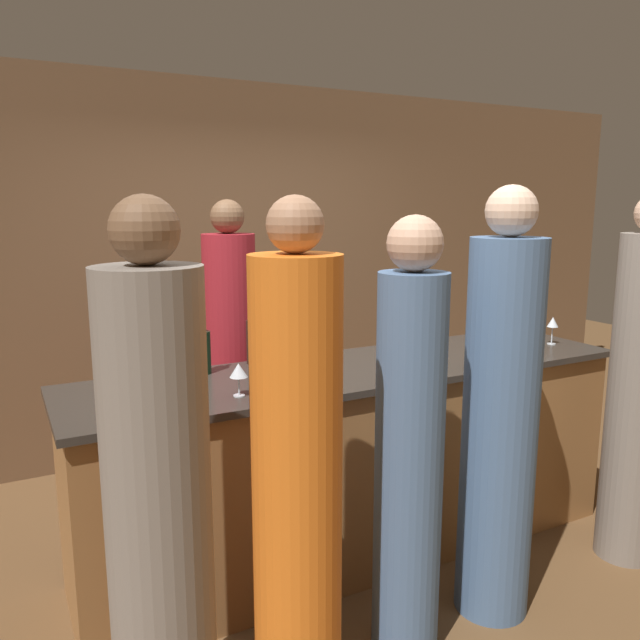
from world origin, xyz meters
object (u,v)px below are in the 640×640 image
at_px(bartender, 231,371).
at_px(guest_1, 500,421).
at_px(guest_3, 638,393).
at_px(guest_4, 409,453).
at_px(wine_bottle_1, 203,351).
at_px(guest_0, 297,482).
at_px(guest_2, 159,507).
at_px(wine_bottle_2, 471,347).
at_px(wine_bottle_0, 253,341).

height_order(bartender, guest_1, guest_1).
height_order(guest_3, guest_4, guest_3).
bearing_deg(wine_bottle_1, guest_0, -89.48).
height_order(guest_2, wine_bottle_2, guest_2).
height_order(guest_3, wine_bottle_1, guest_3).
distance_m(guest_0, guest_4, 0.54).
xyz_separation_m(guest_2, wine_bottle_1, (0.48, 1.03, 0.27)).
bearing_deg(guest_3, bartender, 139.81).
bearing_deg(guest_2, guest_1, 1.59).
relative_size(guest_1, guest_2, 1.03).
relative_size(bartender, guest_4, 1.04).
bearing_deg(guest_3, guest_1, -179.75).
height_order(wine_bottle_0, wine_bottle_1, wine_bottle_0).
distance_m(guest_3, guest_4, 1.49).
xyz_separation_m(guest_2, guest_3, (2.52, 0.05, 0.02)).
height_order(guest_1, guest_2, guest_1).
relative_size(guest_3, wine_bottle_0, 6.15).
bearing_deg(guest_0, bartender, 78.88).
bearing_deg(guest_1, guest_3, 0.25).
distance_m(guest_0, wine_bottle_1, 1.11).
relative_size(guest_1, guest_3, 1.01).
relative_size(guest_4, wine_bottle_0, 5.85).
height_order(guest_1, wine_bottle_1, guest_1).
relative_size(bartender, wine_bottle_2, 6.50).
xyz_separation_m(bartender, wine_bottle_2, (0.95, -1.04, 0.26)).
distance_m(guest_2, wine_bottle_1, 1.16).
bearing_deg(guest_3, guest_4, -178.64).
xyz_separation_m(guest_2, wine_bottle_2, (1.74, 0.46, 0.27)).
distance_m(guest_4, wine_bottle_0, 1.15).
bearing_deg(wine_bottle_2, guest_1, -114.05).
height_order(guest_1, wine_bottle_0, guest_1).
bearing_deg(guest_4, wine_bottle_2, 32.51).
bearing_deg(guest_3, wine_bottle_2, 151.86).
height_order(guest_1, guest_3, guest_1).
distance_m(guest_1, guest_3, 0.97).
xyz_separation_m(guest_0, wine_bottle_1, (-0.01, 1.07, 0.26)).
xyz_separation_m(bartender, wine_bottle_1, (-0.32, -0.48, 0.26)).
height_order(guest_2, wine_bottle_0, guest_2).
relative_size(guest_2, wine_bottle_0, 6.08).
distance_m(guest_1, wine_bottle_0, 1.33).
bearing_deg(wine_bottle_2, guest_2, -165.06).
xyz_separation_m(guest_3, wine_bottle_2, (-0.78, 0.42, 0.24)).
height_order(guest_1, guest_4, guest_1).
bearing_deg(guest_4, wine_bottle_1, 118.52).
bearing_deg(guest_0, wine_bottle_2, 22.30).
distance_m(guest_1, guest_2, 1.55).
bearing_deg(wine_bottle_0, guest_3, -31.19).
bearing_deg(guest_4, guest_1, 3.43).
bearing_deg(wine_bottle_2, wine_bottle_0, 146.47).
distance_m(guest_3, wine_bottle_1, 2.28).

